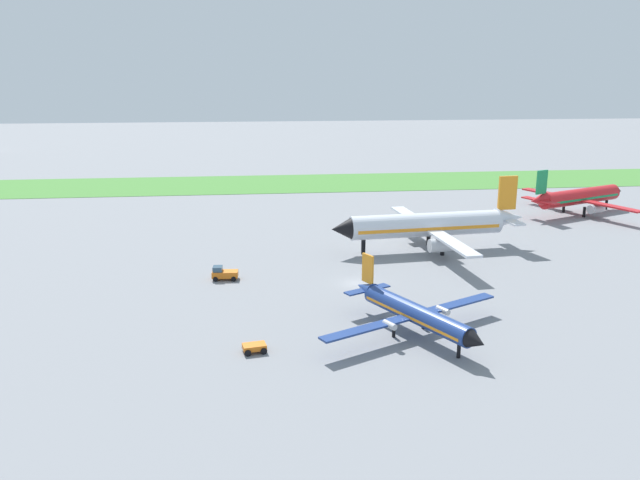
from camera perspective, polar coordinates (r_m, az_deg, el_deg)
The scene contains 7 objects.
ground_plane at distance 87.95m, azimuth 3.40°, elevation -3.93°, with size 600.00×600.00×0.00m, color gray.
grass_taxiway_strip at distance 167.21m, azimuth -1.33°, elevation 5.16°, with size 360.00×28.00×0.08m, color #478438.
airplane_foreground_turboprop at distance 70.99m, azimuth 8.45°, elevation -6.48°, with size 22.33×19.42×7.28m.
airplane_parked_jet_far at distance 140.11m, azimuth 22.29°, elevation 3.61°, with size 26.51×26.66×9.97m.
airplane_midfield_jet at distance 104.24m, azimuth 9.90°, elevation 1.34°, with size 33.15×33.74×11.92m.
pushback_tug_near_gate at distance 90.14m, azimuth -8.69°, elevation -2.99°, with size 3.71×2.25×1.95m.
baggage_cart_midfield at distance 67.19m, azimuth -5.95°, elevation -9.61°, with size 2.65×2.15×0.90m.
Camera 1 is at (-14.36, -82.00, 28.38)m, focal length 35.41 mm.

